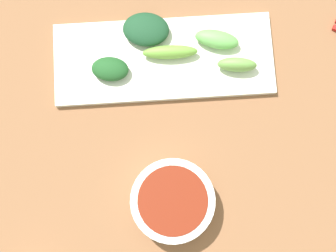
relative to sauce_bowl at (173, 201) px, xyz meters
name	(u,v)px	position (x,y,z in m)	size (l,w,h in m)	color
tabletop	(182,102)	(0.16, -0.03, -0.03)	(2.10, 2.10, 0.02)	brown
sauce_bowl	(173,201)	(0.00, 0.00, 0.00)	(0.13, 0.13, 0.05)	white
serving_plate	(164,59)	(0.23, 0.00, -0.02)	(0.14, 0.36, 0.01)	silver
broccoli_stalk_0	(237,65)	(0.21, -0.12, 0.00)	(0.02, 0.06, 0.03)	#6EA64B
broccoli_stalk_1	(170,52)	(0.24, -0.01, 0.00)	(0.02, 0.09, 0.03)	#6FAC3D
broccoli_leafy_2	(110,69)	(0.22, 0.09, 0.00)	(0.04, 0.06, 0.03)	#1F5224
broccoli_leafy_3	(146,29)	(0.28, 0.03, 0.00)	(0.06, 0.08, 0.03)	#1B4528
broccoli_stalk_4	(217,39)	(0.26, -0.09, 0.00)	(0.03, 0.07, 0.03)	#68B456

